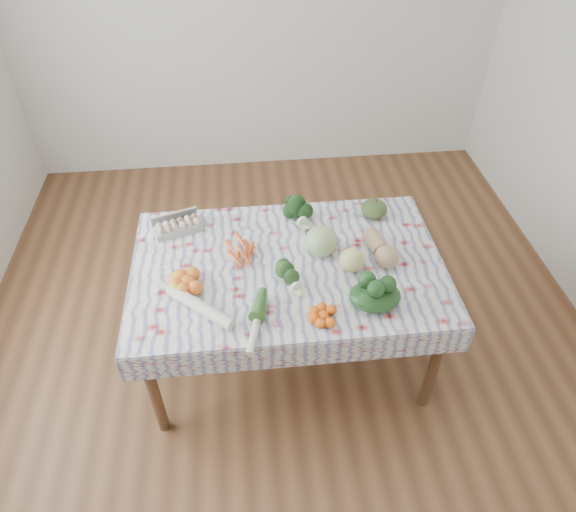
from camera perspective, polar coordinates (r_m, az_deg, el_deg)
The scene contains 17 objects.
ground at distance 3.30m, azimuth -0.00°, elevation -10.56°, with size 4.50×4.50×0.00m, color brown.
wall_back at distance 4.41m, azimuth -3.42°, elevation 26.08°, with size 4.00×0.04×2.80m, color silver.
dining_table at distance 2.79m, azimuth -0.00°, elevation -2.15°, with size 1.60×1.00×0.75m.
tablecloth at distance 2.74m, azimuth -0.00°, elevation -0.99°, with size 1.66×1.06×0.01m, color silver.
egg_carton at distance 2.97m, azimuth -12.09°, elevation 3.13°, with size 0.27×0.11×0.07m, color #A1A19C.
carrot_bunch at distance 2.78m, azimuth -5.09°, elevation 0.37°, with size 0.20×0.18×0.04m, color orange.
kale_bunch at distance 2.96m, azimuth 1.15°, elevation 4.88°, with size 0.17×0.14×0.14m, color #193A15.
kabocha_squash at distance 3.06m, azimuth 9.55°, elevation 5.20°, with size 0.16×0.16×0.10m, color #3E5727.
cabbage at distance 2.74m, azimuth 3.74°, elevation 1.66°, with size 0.17×0.17×0.17m, color #99B876.
butternut_squash at distance 2.78m, azimuth 10.28°, elevation 0.99°, with size 0.12×0.27×0.12m, color tan.
orange_cluster at distance 2.63m, azimuth -11.05°, elevation -2.80°, with size 0.24×0.24×0.08m, color orange.
broccoli at distance 2.58m, azimuth 0.40°, elevation -2.58°, with size 0.13×0.13×0.10m, color #2A5121.
mandarin_cluster at distance 2.45m, azimuth 4.00°, elevation -6.55°, with size 0.18×0.18×0.05m, color orange.
grapefruit at distance 2.68m, azimuth 7.11°, elevation -0.43°, with size 0.13×0.13×0.13m, color #D2C872.
spinach_bag at distance 2.53m, azimuth 9.65°, elevation -4.40°, with size 0.25×0.20×0.11m, color #153213.
daikon at distance 2.52m, azimuth -9.77°, elevation -5.56°, with size 0.06×0.06×0.42m, color silver.
leek at distance 2.43m, azimuth -3.52°, elevation -7.39°, with size 0.04×0.04×0.37m, color silver.
Camera 1 is at (-0.21, -1.98, 2.64)m, focal length 32.00 mm.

